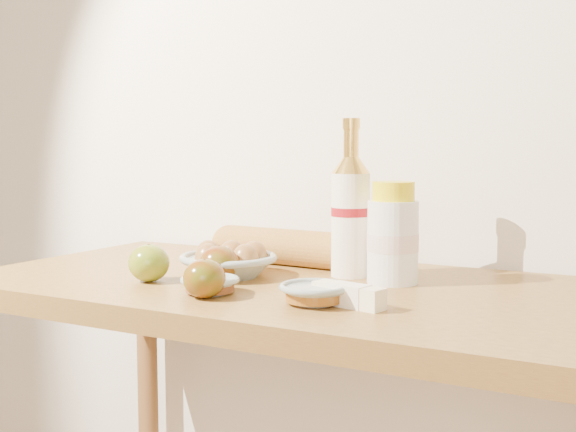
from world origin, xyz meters
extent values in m
cube|color=white|center=(0.00, 1.51, 1.30)|extent=(3.50, 0.02, 2.60)
cube|color=olive|center=(0.00, 1.18, 0.88)|extent=(1.20, 0.60, 0.04)
cylinder|color=brown|center=(-0.55, 1.43, 0.43)|extent=(0.05, 0.05, 0.86)
cylinder|color=white|center=(0.06, 1.28, 1.00)|extent=(0.09, 0.09, 0.19)
cylinder|color=maroon|center=(0.06, 1.28, 1.02)|extent=(0.09, 0.09, 0.02)
cone|color=gold|center=(0.06, 1.28, 1.11)|extent=(0.09, 0.09, 0.03)
cylinder|color=gold|center=(0.06, 1.28, 1.15)|extent=(0.04, 0.04, 0.05)
cylinder|color=gold|center=(0.06, 1.28, 1.18)|extent=(0.04, 0.04, 0.02)
cylinder|color=white|center=(0.15, 1.25, 0.97)|extent=(0.12, 0.12, 0.15)
cylinder|color=beige|center=(0.15, 1.25, 0.97)|extent=(0.12, 0.12, 0.03)
cylinder|color=yellow|center=(0.15, 1.25, 1.06)|extent=(0.10, 0.10, 0.03)
torus|color=#929F9B|center=(-0.13, 1.17, 0.94)|extent=(0.24, 0.24, 0.01)
ellipsoid|color=brown|center=(-0.16, 1.14, 0.93)|extent=(0.07, 0.07, 0.06)
ellipsoid|color=brown|center=(-0.10, 1.16, 0.93)|extent=(0.07, 0.07, 0.06)
ellipsoid|color=brown|center=(-0.15, 1.20, 0.93)|extent=(0.07, 0.07, 0.06)
ellipsoid|color=brown|center=(-0.18, 1.17, 0.93)|extent=(0.07, 0.07, 0.06)
ellipsoid|color=brown|center=(-0.10, 1.21, 0.93)|extent=(0.07, 0.07, 0.06)
cylinder|color=#C1883A|center=(-0.06, 1.33, 0.94)|extent=(0.37, 0.09, 0.07)
sphere|color=#C1883A|center=(-0.24, 1.34, 0.94)|extent=(0.08, 0.08, 0.07)
sphere|color=#C1883A|center=(0.12, 1.32, 0.94)|extent=(0.08, 0.08, 0.07)
ellipsoid|color=olive|center=(-0.23, 1.06, 0.93)|extent=(0.08, 0.08, 0.07)
cylinder|color=#472D17|center=(-0.23, 1.06, 0.96)|extent=(0.01, 0.01, 0.01)
ellipsoid|color=maroon|center=(-0.06, 0.99, 0.93)|extent=(0.08, 0.08, 0.06)
cylinder|color=#4B3619|center=(-0.06, 0.99, 0.96)|extent=(0.01, 0.01, 0.01)
ellipsoid|color=maroon|center=(-0.12, 1.11, 0.93)|extent=(0.09, 0.09, 0.07)
cylinder|color=#4A2E18|center=(-0.12, 1.11, 0.96)|extent=(0.01, 0.01, 0.01)
torus|color=#8F9C96|center=(-0.07, 1.02, 0.92)|extent=(0.12, 0.12, 0.01)
cylinder|color=brown|center=(-0.07, 1.02, 0.91)|extent=(0.10, 0.10, 0.02)
torus|color=gray|center=(0.11, 1.03, 0.93)|extent=(0.14, 0.14, 0.01)
cylinder|color=brown|center=(0.11, 1.03, 0.92)|extent=(0.12, 0.12, 0.02)
cube|color=#FAF0C1|center=(0.16, 1.04, 0.92)|extent=(0.12, 0.06, 0.03)
cube|color=white|center=(0.16, 1.04, 0.92)|extent=(0.07, 0.05, 0.03)
camera|label=1|loc=(0.59, 0.06, 1.14)|focal=45.00mm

